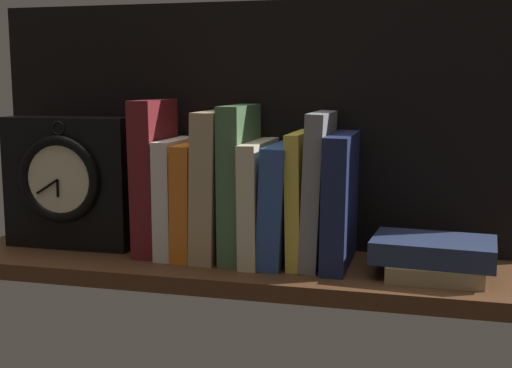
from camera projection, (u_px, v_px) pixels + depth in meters
ground_plane at (237, 268)px, 104.29cm from camera, size 89.64×22.55×2.50cm
back_panel at (254, 126)px, 111.28cm from camera, size 89.64×1.20×40.02cm
book_maroon_dawkins at (155, 177)px, 107.47cm from camera, size 3.85×12.09×24.43cm
book_white_catcher at (176, 197)px, 107.07cm from camera, size 2.71×13.10×18.30cm
book_orange_pandolfini at (194, 199)px, 106.34cm from camera, size 3.16×13.95×17.80cm
book_tan_shortstories at (215, 184)px, 105.07cm from camera, size 4.18×14.52×22.83cm
book_green_romantic at (239, 182)px, 104.06cm from camera, size 3.45×13.86×23.71cm
book_cream_twain at (259, 201)px, 103.65cm from camera, size 2.88×16.27×18.29cm
book_blue_modern at (281, 203)px, 102.83cm from camera, size 4.24×15.67×17.98cm
book_yellow_seinlanguage at (301, 198)px, 101.91cm from camera, size 2.54×14.21×19.85cm
book_gray_chess at (318, 189)px, 101.02cm from camera, size 3.42×14.38×22.85cm
book_navy_bierce at (341, 200)px, 100.43cm from camera, size 3.69×16.56×19.68cm
framed_clock at (69, 182)px, 111.12cm from camera, size 21.52×7.64×21.52cm
book_stack_side at (434, 257)px, 95.43cm from camera, size 17.60×13.63×5.41cm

